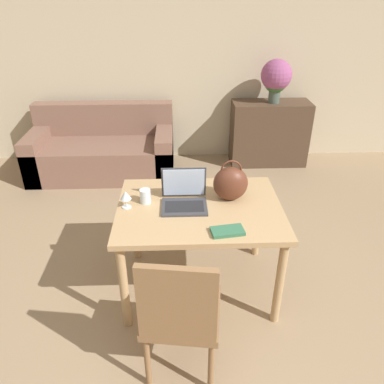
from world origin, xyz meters
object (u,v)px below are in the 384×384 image
at_px(wine_glass, 126,196).
at_px(couch, 103,151).
at_px(laptop, 184,195).
at_px(drinking_glass, 145,196).
at_px(flower_vase, 276,78).
at_px(handbag, 231,183).
at_px(chair, 180,312).

bearing_deg(wine_glass, couch, 105.16).
height_order(laptop, drinking_glass, laptop).
relative_size(laptop, flower_vase, 0.61).
height_order(drinking_glass, handbag, handbag).
bearing_deg(drinking_glass, handbag, 2.64).
bearing_deg(handbag, wine_glass, -173.10).
distance_m(drinking_glass, flower_vase, 2.67).
relative_size(drinking_glass, handbag, 0.34).
bearing_deg(drinking_glass, laptop, -4.49).
height_order(chair, drinking_glass, chair).
bearing_deg(drinking_glass, couch, 108.91).
xyz_separation_m(handbag, flower_vase, (0.82, 2.20, 0.26)).
xyz_separation_m(chair, couch, (-0.94, 2.88, -0.23)).
bearing_deg(handbag, laptop, -171.50).
bearing_deg(handbag, flower_vase, 69.55).
relative_size(drinking_glass, flower_vase, 0.20).
distance_m(laptop, handbag, 0.35).
bearing_deg(drinking_glass, chair, -74.02).
distance_m(couch, wine_glass, 2.25).
bearing_deg(wine_glass, drinking_glass, 25.45).
bearing_deg(laptop, flower_vase, 62.80).
distance_m(chair, laptop, 0.86).
bearing_deg(chair, handbag, 74.17).
bearing_deg(wine_glass, handbag, 6.90).
distance_m(wine_glass, flower_vase, 2.79).
distance_m(wine_glass, handbag, 0.75).
xyz_separation_m(chair, wine_glass, (-0.37, 0.77, 0.31)).
distance_m(laptop, wine_glass, 0.41).
bearing_deg(couch, handbag, -56.89).
height_order(couch, flower_vase, flower_vase).
height_order(chair, laptop, laptop).
xyz_separation_m(couch, flower_vase, (2.14, 0.18, 0.84)).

